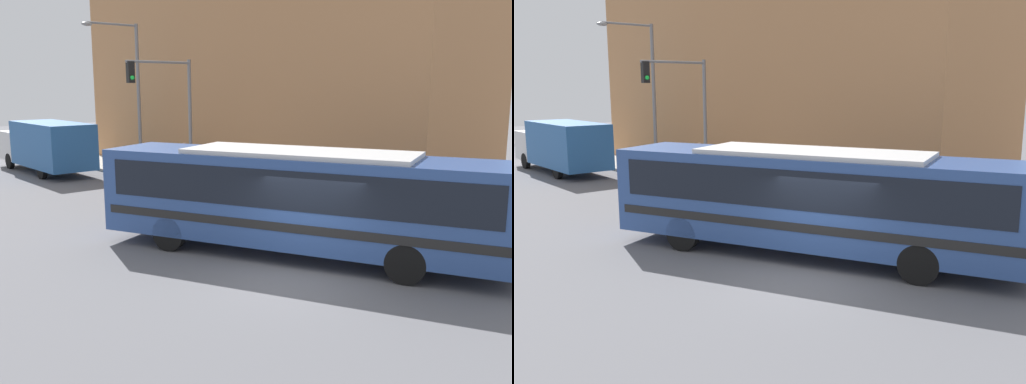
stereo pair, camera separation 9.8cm
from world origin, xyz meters
The scene contains 11 objects.
ground_plane centered at (0.00, 0.00, 0.00)m, with size 120.00×120.00×0.00m, color slate.
sidewalk centered at (5.93, 20.00, 0.08)m, with size 2.86×70.00×0.16m.
building_facade centered at (10.36, 13.67, 5.24)m, with size 6.00×25.34×10.47m.
city_bus centered at (1.45, 1.33, 1.79)m, with size 7.13×11.87×3.07m.
delivery_truck centered at (2.11, 21.70, 1.56)m, with size 2.48×8.42×2.84m.
fire_hydrant centered at (5.10, 3.52, 0.54)m, with size 0.21×0.28×0.74m.
traffic_light_pole centered at (4.19, 12.15, 4.12)m, with size 3.28×0.35×5.82m.
parking_meter centered at (5.10, 9.54, 0.97)m, with size 0.14×0.14×1.18m.
street_lamp centered at (4.95, 16.96, 4.79)m, with size 3.05×0.28×7.76m.
pedestrian_near_corner centered at (5.85, 13.99, 1.06)m, with size 0.34×0.34×1.75m.
pedestrian_mid_block centered at (6.12, 13.99, 1.11)m, with size 0.34×0.34×1.84m.
Camera 1 is at (-9.96, -9.83, 4.91)m, focal length 40.00 mm.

